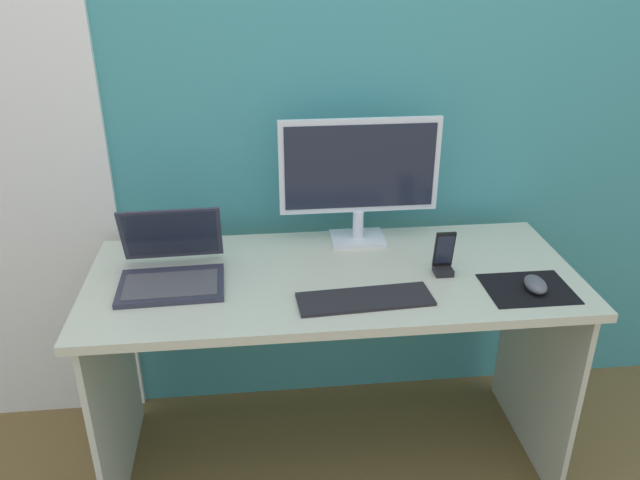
# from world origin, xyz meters

# --- Properties ---
(ground_plane) EXTENTS (8.00, 8.00, 0.00)m
(ground_plane) POSITION_xyz_m (0.00, 0.00, 0.00)
(ground_plane) COLOR brown
(wall_back) EXTENTS (6.00, 0.04, 2.50)m
(wall_back) POSITION_xyz_m (0.00, 0.40, 1.25)
(wall_back) COLOR teal
(wall_back) RESTS_ON ground_plane
(desk) EXTENTS (1.49, 0.62, 0.74)m
(desk) POSITION_xyz_m (0.00, 0.00, 0.59)
(desk) COLOR beige
(desk) RESTS_ON ground_plane
(monitor) EXTENTS (0.52, 0.14, 0.42)m
(monitor) POSITION_xyz_m (0.11, 0.23, 0.98)
(monitor) COLOR silver
(monitor) RESTS_ON desk
(laptop) EXTENTS (0.31, 0.30, 0.21)m
(laptop) POSITION_xyz_m (-0.49, 0.01, 0.78)
(laptop) COLOR #2D2F3E
(laptop) RESTS_ON desk
(keyboard_external) EXTENTS (0.39, 0.15, 0.01)m
(keyboard_external) POSITION_xyz_m (0.07, -0.17, 0.75)
(keyboard_external) COLOR black
(keyboard_external) RESTS_ON desk
(mousepad) EXTENTS (0.25, 0.20, 0.00)m
(mousepad) POSITION_xyz_m (0.56, -0.15, 0.74)
(mousepad) COLOR black
(mousepad) RESTS_ON desk
(mouse) EXTENTS (0.07, 0.10, 0.04)m
(mouse) POSITION_xyz_m (0.57, -0.16, 0.76)
(mouse) COLOR #52525A
(mouse) RESTS_ON mousepad
(phone_in_dock) EXTENTS (0.06, 0.05, 0.14)m
(phone_in_dock) POSITION_xyz_m (0.33, -0.03, 0.79)
(phone_in_dock) COLOR black
(phone_in_dock) RESTS_ON desk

